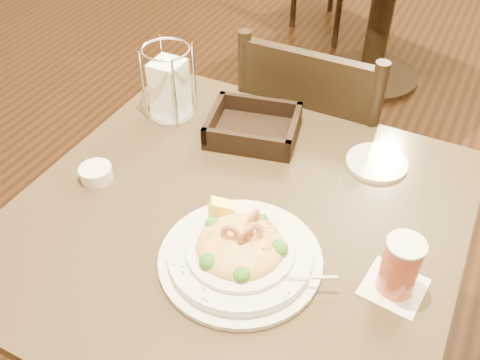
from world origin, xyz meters
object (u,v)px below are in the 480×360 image
at_px(bread_basket, 253,128).
at_px(napkin_caddy, 169,87).
at_px(dining_chair_near, 314,154).
at_px(butter_ramekin, 96,173).
at_px(side_plate, 377,163).
at_px(pasta_bowl, 240,251).
at_px(main_table, 236,285).
at_px(drink_glass, 400,266).

bearing_deg(bread_basket, napkin_caddy, -177.65).
height_order(dining_chair_near, butter_ramekin, dining_chair_near).
relative_size(bread_basket, side_plate, 1.73).
distance_m(dining_chair_near, pasta_bowl, 0.74).
bearing_deg(butter_ramekin, main_table, 6.77).
bearing_deg(butter_ramekin, side_plate, 31.17).
distance_m(main_table, drink_glass, 0.46).
xyz_separation_m(bread_basket, napkin_caddy, (-0.23, -0.01, 0.06)).
bearing_deg(napkin_caddy, dining_chair_near, 47.21).
relative_size(bread_basket, napkin_caddy, 1.29).
height_order(side_plate, butter_ramekin, butter_ramekin).
bearing_deg(drink_glass, butter_ramekin, -179.87).
relative_size(main_table, pasta_bowl, 2.62).
bearing_deg(bread_basket, dining_chair_near, 77.79).
relative_size(dining_chair_near, drink_glass, 7.75).
relative_size(drink_glass, butter_ramekin, 1.66).
height_order(dining_chair_near, drink_glass, dining_chair_near).
distance_m(side_plate, butter_ramekin, 0.64).
distance_m(bread_basket, napkin_caddy, 0.24).
distance_m(pasta_bowl, butter_ramekin, 0.40).
bearing_deg(side_plate, main_table, -126.73).
height_order(pasta_bowl, bread_basket, pasta_bowl).
bearing_deg(drink_glass, main_table, 173.74).
bearing_deg(napkin_caddy, side_plate, 4.10).
distance_m(pasta_bowl, bread_basket, 0.40).
distance_m(pasta_bowl, drink_glass, 0.29).
bearing_deg(dining_chair_near, bread_basket, 77.71).
relative_size(main_table, napkin_caddy, 4.74).
relative_size(main_table, butter_ramekin, 12.42).
bearing_deg(main_table, dining_chair_near, 91.85).
bearing_deg(drink_glass, napkin_caddy, 156.11).
distance_m(main_table, pasta_bowl, 0.30).
distance_m(main_table, dining_chair_near, 0.57).
height_order(bread_basket, napkin_caddy, napkin_caddy).
height_order(drink_glass, side_plate, drink_glass).
bearing_deg(butter_ramekin, drink_glass, 0.13).
distance_m(main_table, napkin_caddy, 0.52).
distance_m(dining_chair_near, butter_ramekin, 0.74).
relative_size(drink_glass, napkin_caddy, 0.63).
relative_size(main_table, bread_basket, 3.67).
height_order(dining_chair_near, napkin_caddy, napkin_caddy).
bearing_deg(main_table, butter_ramekin, -173.23).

